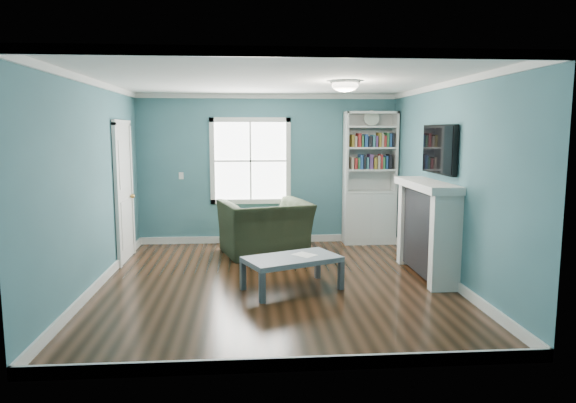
{
  "coord_description": "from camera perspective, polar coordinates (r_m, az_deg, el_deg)",
  "views": [
    {
      "loc": [
        -0.33,
        -6.48,
        1.96
      ],
      "look_at": [
        0.2,
        0.4,
        1.02
      ],
      "focal_mm": 32.0,
      "sensor_mm": 36.0,
      "label": 1
    }
  ],
  "objects": [
    {
      "name": "floor",
      "position": [
        6.78,
        -1.41,
        -9.04
      ],
      "size": [
        5.0,
        5.0,
        0.0
      ],
      "primitive_type": "plane",
      "color": "black",
      "rests_on": "ground"
    },
    {
      "name": "recliner",
      "position": [
        8.2,
        -2.56,
        -1.94
      ],
      "size": [
        1.51,
        1.19,
        1.15
      ],
      "primitive_type": "imported",
      "rotation": [
        0.0,
        0.0,
        -2.86
      ],
      "color": "black",
      "rests_on": "ground"
    },
    {
      "name": "tv",
      "position": [
        7.14,
        16.45,
        5.58
      ],
      "size": [
        0.06,
        1.1,
        0.65
      ],
      "primitive_type": "cube",
      "color": "black",
      "rests_on": "fireplace"
    },
    {
      "name": "bookshelf",
      "position": [
        9.09,
        9.02,
        1.14
      ],
      "size": [
        0.9,
        0.35,
        2.31
      ],
      "color": "silver",
      "rests_on": "ground"
    },
    {
      "name": "trim",
      "position": [
        6.53,
        -1.44,
        1.41
      ],
      "size": [
        4.5,
        5.0,
        2.6
      ],
      "color": "white",
      "rests_on": "ground"
    },
    {
      "name": "paper_sheet",
      "position": [
        6.5,
        1.83,
        -5.94
      ],
      "size": [
        0.35,
        0.35,
        0.0
      ],
      "primitive_type": "cube",
      "rotation": [
        0.0,
        0.0,
        0.74
      ],
      "color": "white",
      "rests_on": "coffee_table"
    },
    {
      "name": "coffee_table",
      "position": [
        6.41,
        0.45,
        -6.63
      ],
      "size": [
        1.31,
        1.04,
        0.42
      ],
      "rotation": [
        0.0,
        0.0,
        0.41
      ],
      "color": "#474D55",
      "rests_on": "ground"
    },
    {
      "name": "ceiling_fixture",
      "position": [
        6.72,
        6.36,
        12.76
      ],
      "size": [
        0.38,
        0.38,
        0.15
      ],
      "color": "white",
      "rests_on": "room_walls"
    },
    {
      "name": "window",
      "position": [
        8.98,
        -4.19,
        4.51
      ],
      "size": [
        1.4,
        0.06,
        1.5
      ],
      "color": "white",
      "rests_on": "room_walls"
    },
    {
      "name": "door",
      "position": [
        8.15,
        -17.77,
        1.16
      ],
      "size": [
        0.12,
        0.98,
        2.17
      ],
      "color": "silver",
      "rests_on": "ground"
    },
    {
      "name": "room_walls",
      "position": [
        6.5,
        -1.45,
        4.44
      ],
      "size": [
        5.0,
        5.0,
        5.0
      ],
      "color": "#3B6872",
      "rests_on": "ground"
    },
    {
      "name": "light_switch",
      "position": [
        9.07,
        -11.78,
        2.82
      ],
      "size": [
        0.08,
        0.01,
        0.12
      ],
      "primitive_type": "cube",
      "color": "white",
      "rests_on": "room_walls"
    },
    {
      "name": "fireplace",
      "position": [
        7.22,
        15.22,
        -3.06
      ],
      "size": [
        0.44,
        1.58,
        1.3
      ],
      "color": "black",
      "rests_on": "ground"
    }
  ]
}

